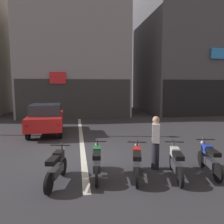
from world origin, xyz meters
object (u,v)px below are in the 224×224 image
(motorcycle_blue_row_rightmost, at_px, (209,159))
(motorcycle_white_row_right_mid, at_px, (176,162))
(car_red_crossing_near, at_px, (46,118))
(motorcycle_red_row_centre, at_px, (137,162))
(motorcycle_green_row_left_mid, at_px, (97,161))
(person_by_motorcycles, at_px, (156,142))
(motorcycle_black_row_leftmost, at_px, (57,167))

(motorcycle_blue_row_rightmost, bearing_deg, motorcycle_white_row_right_mid, -174.35)
(car_red_crossing_near, relative_size, motorcycle_red_row_centre, 2.56)
(motorcycle_red_row_centre, bearing_deg, motorcycle_white_row_right_mid, -8.32)
(motorcycle_red_row_centre, distance_m, motorcycle_white_row_right_mid, 1.11)
(motorcycle_white_row_right_mid, bearing_deg, motorcycle_red_row_centre, 171.68)
(car_red_crossing_near, bearing_deg, motorcycle_green_row_left_mid, -70.58)
(motorcycle_red_row_centre, relative_size, person_by_motorcycles, 0.98)
(motorcycle_red_row_centre, distance_m, person_by_motorcycles, 1.04)
(motorcycle_green_row_left_mid, xyz_separation_m, motorcycle_blue_row_rightmost, (3.30, -0.30, 0.00))
(motorcycle_green_row_left_mid, height_order, motorcycle_blue_row_rightmost, same)
(motorcycle_white_row_right_mid, distance_m, person_by_motorcycles, 0.90)
(car_red_crossing_near, height_order, motorcycle_white_row_right_mid, car_red_crossing_near)
(motorcycle_red_row_centre, height_order, person_by_motorcycles, person_by_motorcycles)
(motorcycle_red_row_centre, relative_size, motorcycle_white_row_right_mid, 1.00)
(car_red_crossing_near, relative_size, person_by_motorcycles, 2.50)
(car_red_crossing_near, xyz_separation_m, motorcycle_green_row_left_mid, (2.20, -6.25, -0.43))
(motorcycle_black_row_leftmost, xyz_separation_m, motorcycle_green_row_left_mid, (1.10, 0.24, 0.00))
(motorcycle_black_row_leftmost, bearing_deg, person_by_motorcycles, 10.80)
(motorcycle_red_row_centre, relative_size, motorcycle_blue_row_rightmost, 0.99)
(motorcycle_black_row_leftmost, bearing_deg, motorcycle_blue_row_rightmost, -0.80)
(motorcycle_black_row_leftmost, height_order, motorcycle_red_row_centre, same)
(person_by_motorcycles, bearing_deg, motorcycle_white_row_right_mid, -65.49)
(motorcycle_black_row_leftmost, height_order, person_by_motorcycles, person_by_motorcycles)
(motorcycle_red_row_centre, bearing_deg, person_by_motorcycles, 36.92)
(car_red_crossing_near, bearing_deg, motorcycle_white_row_right_mid, -56.54)
(car_red_crossing_near, bearing_deg, person_by_motorcycles, -55.54)
(motorcycle_green_row_left_mid, xyz_separation_m, motorcycle_white_row_right_mid, (2.20, -0.41, 0.00))
(motorcycle_white_row_right_mid, xyz_separation_m, person_by_motorcycles, (-0.34, 0.73, 0.40))
(motorcycle_green_row_left_mid, distance_m, motorcycle_white_row_right_mid, 2.24)
(car_red_crossing_near, xyz_separation_m, person_by_motorcycles, (4.07, -5.93, -0.03))
(car_red_crossing_near, xyz_separation_m, motorcycle_black_row_leftmost, (1.11, -6.50, -0.43))
(motorcycle_black_row_leftmost, height_order, motorcycle_white_row_right_mid, same)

